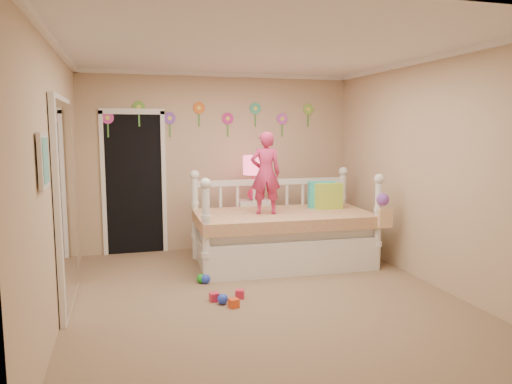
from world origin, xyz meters
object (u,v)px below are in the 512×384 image
object	(u,v)px
child	(266,173)
table_lamp	(253,171)
nightstand	(253,226)
daybed	(283,217)

from	to	relation	value
child	table_lamp	size ratio (longest dim) A/B	1.63
nightstand	table_lamp	size ratio (longest dim) A/B	1.18
child	table_lamp	bearing A→B (deg)	-84.33
daybed	nightstand	xyz separation A→B (m)	(-0.20, 0.72, -0.25)
daybed	table_lamp	size ratio (longest dim) A/B	3.57
child	table_lamp	world-z (taller)	child
table_lamp	child	bearing A→B (deg)	-93.72
child	nightstand	bearing A→B (deg)	-84.33
daybed	child	distance (m)	0.65
daybed	child	bearing A→B (deg)	-165.42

